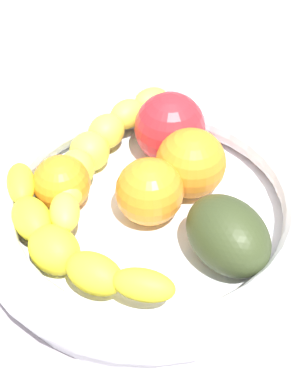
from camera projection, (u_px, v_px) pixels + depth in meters
The scene contains 9 objects.
kitchen_counter at pixel (150, 242), 51.78cm from camera, with size 120.00×120.00×3.00cm, color #9D9198.
fruit_bowl at pixel (150, 209), 48.49cm from camera, with size 31.31×31.31×6.15cm.
banana_draped_left at pixel (64, 243), 43.40cm from camera, with size 8.28×20.88×4.36cm.
banana_draped_right at pixel (97, 150), 51.88cm from camera, with size 19.72×13.08×4.39cm.
orange_front at pixel (148, 194), 46.69cm from camera, with size 6.12×6.12×6.12cm, color orange.
orange_mid_left at pixel (62, 183), 48.28cm from camera, with size 5.27×5.27×5.27cm, color orange.
orange_mid_right at pixel (191, 163), 49.27cm from camera, with size 6.59×6.59×6.59cm, color orange.
tomato_red at pixel (170, 128), 52.71cm from camera, with size 7.07×7.07×7.07cm, color red.
avocado_dark at pixel (228, 235), 43.45cm from camera, with size 8.13×6.05×5.89cm, color #354021.
Camera 1 is at (-19.69, -27.14, 41.26)cm, focal length 49.82 mm.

